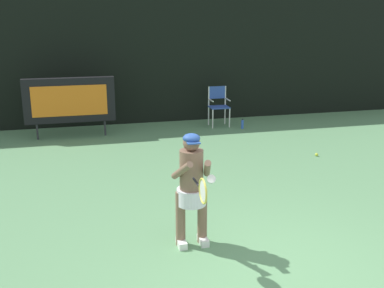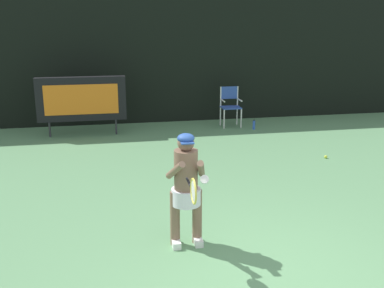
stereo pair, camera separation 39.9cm
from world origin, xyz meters
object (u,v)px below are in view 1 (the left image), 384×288
object	(u,v)px
umpire_chair	(218,104)
tennis_racket	(202,190)
scoreboard	(70,100)
tennis_player	(192,185)
tennis_ball_spare	(317,155)
water_bottle	(242,124)

from	to	relation	value
umpire_chair	tennis_racket	world-z (taller)	tennis_racket
umpire_chair	tennis_racket	distance (m)	7.52
scoreboard	tennis_player	xyz separation A→B (m)	(1.56, -6.15, -0.10)
tennis_player	tennis_ball_spare	size ratio (longest dim) A/B	22.61
umpire_chair	tennis_ball_spare	world-z (taller)	umpire_chair
water_bottle	tennis_ball_spare	xyz separation A→B (m)	(0.71, -2.77, -0.09)
umpire_chair	scoreboard	bearing A→B (deg)	-175.34
water_bottle	tennis_player	xyz separation A→B (m)	(-2.92, -5.98, 0.73)
tennis_player	tennis_ball_spare	xyz separation A→B (m)	(3.62, 3.20, -0.82)
tennis_player	tennis_ball_spare	bearing A→B (deg)	41.47
water_bottle	scoreboard	bearing A→B (deg)	177.74
umpire_chair	water_bottle	xyz separation A→B (m)	(0.53, -0.50, -0.50)
umpire_chair	tennis_racket	xyz separation A→B (m)	(-2.42, -7.11, 0.40)
scoreboard	tennis_ball_spare	distance (m)	6.03
umpire_chair	tennis_player	distance (m)	6.91
scoreboard	tennis_player	world-z (taller)	tennis_player
scoreboard	tennis_ball_spare	bearing A→B (deg)	-29.66
tennis_racket	tennis_player	bearing A→B (deg)	102.74
tennis_player	tennis_racket	size ratio (longest dim) A/B	2.55
umpire_chair	tennis_ball_spare	size ratio (longest dim) A/B	15.88
scoreboard	tennis_racket	distance (m)	6.96
scoreboard	tennis_player	distance (m)	6.35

